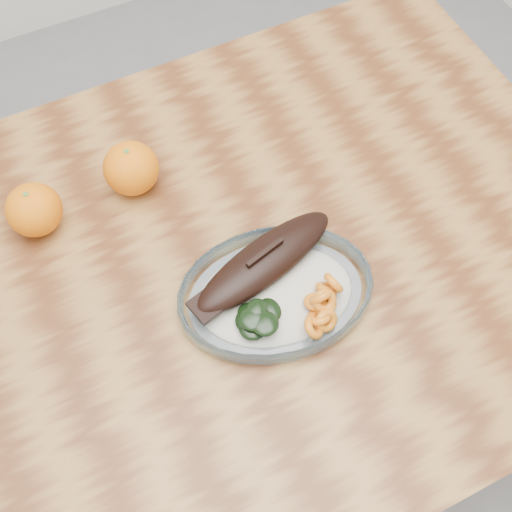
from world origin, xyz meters
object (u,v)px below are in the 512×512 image
(orange_left, at_px, (34,210))
(orange_right, at_px, (131,168))
(plated_meal, at_px, (275,291))
(dining_table, at_px, (210,305))

(orange_left, relative_size, orange_right, 0.96)
(plated_meal, xyz_separation_m, orange_left, (-0.25, 0.25, 0.02))
(orange_left, xyz_separation_m, orange_right, (0.15, 0.01, 0.00))
(dining_table, bearing_deg, orange_left, 135.36)
(dining_table, relative_size, orange_left, 15.36)
(orange_left, distance_m, orange_right, 0.15)
(plated_meal, bearing_deg, dining_table, 146.00)
(plated_meal, bearing_deg, orange_right, 123.35)
(orange_right, bearing_deg, dining_table, -79.87)
(dining_table, relative_size, orange_right, 14.80)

